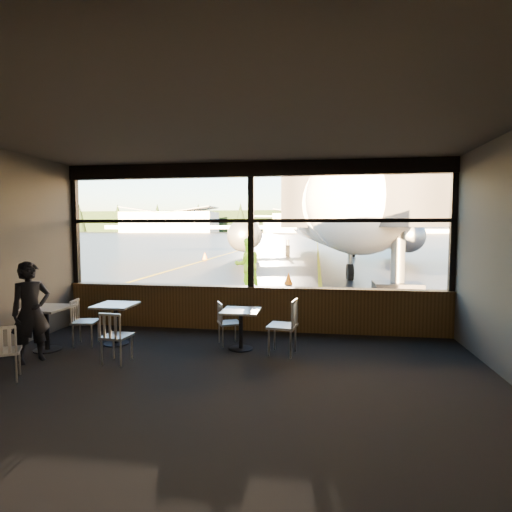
% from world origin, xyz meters
% --- Properties ---
extents(ground_plane, '(520.00, 520.00, 0.00)m').
position_xyz_m(ground_plane, '(0.00, 120.00, 0.00)').
color(ground_plane, black).
rests_on(ground_plane, ground).
extents(carpet_floor, '(8.00, 6.00, 0.01)m').
position_xyz_m(carpet_floor, '(0.00, -3.00, 0.01)').
color(carpet_floor, black).
rests_on(carpet_floor, ground).
extents(ceiling, '(8.00, 6.00, 0.04)m').
position_xyz_m(ceiling, '(0.00, -3.00, 3.50)').
color(ceiling, '#38332D').
rests_on(ceiling, ground).
extents(wall_back, '(8.00, 0.04, 3.50)m').
position_xyz_m(wall_back, '(0.00, -6.00, 1.75)').
color(wall_back, '#474139').
rests_on(wall_back, ground).
extents(window_sill, '(8.00, 0.28, 0.90)m').
position_xyz_m(window_sill, '(0.00, 0.00, 0.45)').
color(window_sill, '#4D3317').
rests_on(window_sill, ground).
extents(window_header, '(8.00, 0.18, 0.30)m').
position_xyz_m(window_header, '(0.00, 0.00, 3.35)').
color(window_header, black).
rests_on(window_header, ground).
extents(mullion_left, '(0.12, 0.12, 2.60)m').
position_xyz_m(mullion_left, '(-3.95, 0.00, 2.20)').
color(mullion_left, black).
rests_on(mullion_left, ground).
extents(mullion_centre, '(0.12, 0.12, 2.60)m').
position_xyz_m(mullion_centre, '(0.00, 0.00, 2.20)').
color(mullion_centre, black).
rests_on(mullion_centre, ground).
extents(mullion_right, '(0.12, 0.12, 2.60)m').
position_xyz_m(mullion_right, '(3.95, 0.00, 2.20)').
color(mullion_right, black).
rests_on(mullion_right, ground).
extents(window_transom, '(8.00, 0.10, 0.08)m').
position_xyz_m(window_transom, '(0.00, 0.00, 2.30)').
color(window_transom, black).
rests_on(window_transom, ground).
extents(airliner, '(34.71, 40.50, 11.62)m').
position_xyz_m(airliner, '(1.69, 21.42, 5.81)').
color(airliner, white).
rests_on(airliner, ground_plane).
extents(jet_bridge, '(9.32, 11.39, 4.97)m').
position_xyz_m(jet_bridge, '(3.60, 5.50, 2.49)').
color(jet_bridge, '#2D2D2F').
rests_on(jet_bridge, ground_plane).
extents(cafe_table_near, '(0.65, 0.65, 0.71)m').
position_xyz_m(cafe_table_near, '(0.04, -1.36, 0.36)').
color(cafe_table_near, '#A09C93').
rests_on(cafe_table_near, carpet_floor).
extents(cafe_table_mid, '(0.68, 0.68, 0.75)m').
position_xyz_m(cafe_table_mid, '(-2.30, -1.39, 0.38)').
color(cafe_table_mid, gray).
rests_on(cafe_table_mid, carpet_floor).
extents(cafe_table_left, '(0.70, 0.70, 0.78)m').
position_xyz_m(cafe_table_left, '(-3.31, -1.93, 0.39)').
color(cafe_table_left, '#A09A93').
rests_on(cafe_table_left, carpet_floor).
extents(chair_near_e, '(0.60, 0.60, 0.96)m').
position_xyz_m(chair_near_e, '(0.79, -1.52, 0.48)').
color(chair_near_e, '#B0AB9F').
rests_on(chair_near_e, carpet_floor).
extents(chair_near_w, '(0.58, 0.58, 0.80)m').
position_xyz_m(chair_near_w, '(-0.23, -1.10, 0.40)').
color(chair_near_w, beige).
rests_on(chair_near_w, carpet_floor).
extents(chair_mid_s, '(0.49, 0.49, 0.85)m').
position_xyz_m(chair_mid_s, '(-1.78, -2.34, 0.42)').
color(chair_mid_s, '#BBB6A9').
rests_on(chair_mid_s, carpet_floor).
extents(chair_mid_w, '(0.55, 0.55, 0.86)m').
position_xyz_m(chair_mid_w, '(-2.82, -1.53, 0.43)').
color(chair_mid_w, '#BCB7AA').
rests_on(chair_mid_w, carpet_floor).
extents(chair_left_s, '(0.62, 0.62, 0.83)m').
position_xyz_m(chair_left_s, '(-2.97, -3.28, 0.41)').
color(chair_left_s, '#B5B0A4').
rests_on(chair_left_s, carpet_floor).
extents(passenger, '(0.65, 0.71, 1.62)m').
position_xyz_m(passenger, '(-3.15, -2.50, 0.81)').
color(passenger, black).
rests_on(passenger, carpet_floor).
extents(ground_crew, '(1.07, 0.95, 1.82)m').
position_xyz_m(ground_crew, '(-0.94, 5.01, 0.91)').
color(ground_crew, '#BFF219').
rests_on(ground_crew, ground_plane).
extents(cone_nose, '(0.33, 0.33, 0.45)m').
position_xyz_m(cone_nose, '(0.30, 7.06, 0.23)').
color(cone_nose, '#E45807').
rests_on(cone_nose, ground_plane).
extents(cone_wing, '(0.35, 0.35, 0.49)m').
position_xyz_m(cone_wing, '(-6.26, 18.45, 0.24)').
color(cone_wing, '#FF5708').
rests_on(cone_wing, ground_plane).
extents(hangar_left, '(45.00, 18.00, 11.00)m').
position_xyz_m(hangar_left, '(-70.00, 180.00, 5.50)').
color(hangar_left, silver).
rests_on(hangar_left, ground_plane).
extents(hangar_mid, '(38.00, 15.00, 10.00)m').
position_xyz_m(hangar_mid, '(0.00, 185.00, 5.00)').
color(hangar_mid, silver).
rests_on(hangar_mid, ground_plane).
extents(hangar_right, '(50.00, 20.00, 12.00)m').
position_xyz_m(hangar_right, '(60.00, 178.00, 6.00)').
color(hangar_right, silver).
rests_on(hangar_right, ground_plane).
extents(fuel_tank_a, '(8.00, 8.00, 6.00)m').
position_xyz_m(fuel_tank_a, '(-30.00, 182.00, 3.00)').
color(fuel_tank_a, silver).
rests_on(fuel_tank_a, ground_plane).
extents(fuel_tank_b, '(8.00, 8.00, 6.00)m').
position_xyz_m(fuel_tank_b, '(-20.00, 182.00, 3.00)').
color(fuel_tank_b, silver).
rests_on(fuel_tank_b, ground_plane).
extents(fuel_tank_c, '(8.00, 8.00, 6.00)m').
position_xyz_m(fuel_tank_c, '(-10.00, 182.00, 3.00)').
color(fuel_tank_c, silver).
rests_on(fuel_tank_c, ground_plane).
extents(treeline, '(360.00, 3.00, 12.00)m').
position_xyz_m(treeline, '(0.00, 210.00, 6.00)').
color(treeline, black).
rests_on(treeline, ground_plane).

